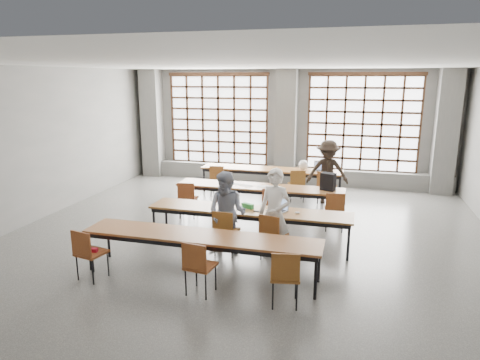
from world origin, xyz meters
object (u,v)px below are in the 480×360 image
(desk_row_c, at_px, (249,213))
(red_pouch, at_px, (91,250))
(laptop_back, at_px, (320,168))
(plastic_bag, at_px, (303,165))
(chair_near_mid, at_px, (198,263))
(chair_near_left, at_px, (88,250))
(chair_mid_right, at_px, (335,207))
(desk_row_a, at_px, (271,171))
(chair_back_right, at_px, (326,184))
(chair_near_right, at_px, (285,273))
(chair_front_left, at_px, (225,228))
(chair_front_right, at_px, (272,232))
(desk_row_d, at_px, (201,239))
(mouse, at_px, (297,213))
(chair_back_left, at_px, (218,177))
(green_box, at_px, (248,206))
(phone, at_px, (257,211))
(student_male, at_px, (275,214))
(student_back, at_px, (328,172))
(desk_row_b, at_px, (259,189))
(laptop_front, at_px, (279,207))
(chair_mid_left, at_px, (187,196))
(student_female, at_px, (227,213))
(backpack, at_px, (328,182))
(chair_mid_centre, at_px, (271,202))
(chair_back_mid, at_px, (297,182))

(desk_row_c, bearing_deg, red_pouch, -135.38)
(laptop_back, xyz_separation_m, plastic_bag, (-0.45, -0.06, 0.08))
(red_pouch, bearing_deg, chair_near_mid, -2.38)
(desk_row_c, xyz_separation_m, chair_near_left, (-2.15, -2.19, -0.13))
(chair_mid_right, bearing_deg, desk_row_a, 125.84)
(chair_back_right, xyz_separation_m, chair_near_right, (-0.18, -5.44, 0.00))
(desk_row_c, bearing_deg, chair_back_right, 68.91)
(chair_front_left, distance_m, chair_front_right, 0.88)
(chair_back_right, relative_size, chair_near_right, 1.00)
(chair_near_left, relative_size, chair_near_right, 1.00)
(desk_row_d, relative_size, chair_front_right, 4.55)
(mouse, bearing_deg, chair_front_right, -121.55)
(chair_back_left, relative_size, green_box, 3.52)
(phone, distance_m, red_pouch, 3.08)
(desk_row_c, xyz_separation_m, phone, (0.18, -0.10, 0.07))
(chair_front_right, height_order, plastic_bag, plastic_bag)
(chair_front_left, distance_m, student_male, 0.96)
(student_back, distance_m, green_box, 3.56)
(desk_row_a, relative_size, mouse, 40.82)
(desk_row_b, height_order, phone, phone)
(chair_mid_right, bearing_deg, laptop_front, -132.09)
(chair_near_mid, relative_size, green_box, 3.52)
(chair_mid_left, height_order, laptop_front, laptop_front)
(student_female, distance_m, laptop_front, 1.07)
(desk_row_b, xyz_separation_m, chair_back_left, (-1.50, 1.39, -0.13))
(desk_row_d, relative_size, student_female, 2.55)
(desk_row_b, relative_size, student_male, 2.38)
(desk_row_a, bearing_deg, green_box, -85.89)
(phone, bearing_deg, student_back, 72.49)
(student_male, xyz_separation_m, plastic_bag, (-0.02, 4.43, 0.03))
(desk_row_a, bearing_deg, mouse, -71.91)
(student_female, distance_m, mouse, 1.34)
(backpack, bearing_deg, chair_mid_centre, -130.90)
(backpack, bearing_deg, student_male, -88.76)
(backpack, bearing_deg, chair_back_left, 175.90)
(mouse, relative_size, green_box, 0.39)
(chair_back_mid, bearing_deg, chair_mid_left, -138.65)
(desk_row_c, relative_size, student_female, 2.55)
(chair_back_left, bearing_deg, chair_near_right, -62.84)
(desk_row_d, height_order, student_back, student_back)
(chair_near_right, relative_size, plastic_bag, 3.08)
(mouse, relative_size, phone, 0.75)
(desk_row_d, xyz_separation_m, chair_front_right, (1.02, 0.93, -0.13))
(chair_mid_left, distance_m, laptop_front, 2.65)
(chair_near_left, xyz_separation_m, chair_near_mid, (1.91, -0.00, 0.00))
(desk_row_b, distance_m, desk_row_c, 1.87)
(chair_mid_right, bearing_deg, chair_back_mid, 118.33)
(chair_front_left, bearing_deg, chair_back_right, 68.11)
(chair_mid_centre, height_order, mouse, chair_mid_centre)
(chair_near_mid, distance_m, green_box, 2.29)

